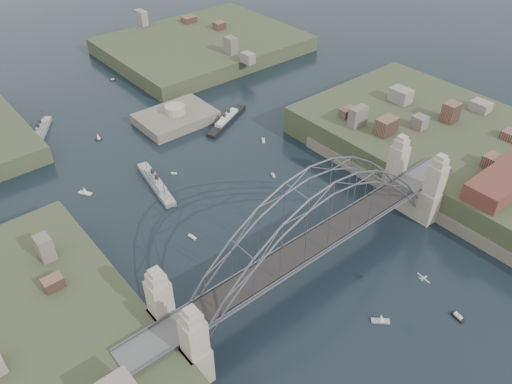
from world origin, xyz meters
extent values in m
plane|color=black|center=(0.00, 0.00, 0.00)|extent=(500.00, 500.00, 0.00)
cube|color=#535356|center=(0.00, 0.00, 8.00)|extent=(84.00, 6.00, 0.70)
cube|color=#50535B|center=(0.00, -3.00, 8.55)|extent=(84.00, 0.25, 0.50)
cube|color=#50535B|center=(0.00, 3.00, 8.55)|extent=(84.00, 0.25, 0.50)
cube|color=black|center=(0.00, 0.00, 8.55)|extent=(55.20, 5.20, 0.35)
cube|color=gray|center=(-31.50, -5.00, 8.85)|extent=(3.40, 3.40, 17.70)
cube|color=gray|center=(-31.50, 5.00, 8.85)|extent=(3.40, 3.40, 17.70)
cube|color=gray|center=(31.50, -5.00, 8.85)|extent=(3.40, 3.40, 17.70)
cube|color=gray|center=(31.50, 5.00, 8.85)|extent=(3.40, 3.40, 17.70)
cube|color=gray|center=(-31.50, 0.00, 4.00)|extent=(4.08, 13.80, 8.00)
cube|color=gray|center=(31.50, 0.00, 4.00)|extent=(4.08, 13.80, 8.00)
cube|color=#5D5548|center=(-35.50, 0.00, 1.00)|extent=(6.00, 70.00, 4.00)
cube|color=#323A23|center=(58.00, 0.00, 2.00)|extent=(50.00, 90.00, 12.00)
cube|color=#5D5548|center=(35.50, 0.00, 1.00)|extent=(6.00, 70.00, 4.00)
cube|color=#323A23|center=(50.00, 110.00, 0.75)|extent=(70.00, 55.00, 9.50)
cube|color=#5D5548|center=(12.00, 70.00, -0.50)|extent=(22.00, 16.00, 7.00)
cylinder|color=gray|center=(12.00, 70.00, 4.20)|extent=(6.00, 6.00, 2.40)
cube|color=#592D26|center=(44.00, -14.00, 10.00)|extent=(20.00, 8.00, 4.00)
cube|color=gray|center=(-9.43, 45.79, 0.44)|extent=(5.79, 19.89, 1.75)
cube|color=gray|center=(-9.43, 45.79, 1.75)|extent=(3.70, 11.03, 1.32)
cube|color=gray|center=(-9.43, 45.79, 2.74)|extent=(2.23, 5.10, 0.88)
cylinder|color=black|center=(-9.65, 44.43, 3.51)|extent=(0.95, 0.95, 1.75)
cylinder|color=black|center=(-9.20, 47.15, 3.51)|extent=(0.95, 0.95, 1.75)
cylinder|color=#50535B|center=(-10.38, 39.95, 3.29)|extent=(0.18, 0.18, 4.38)
cylinder|color=#50535B|center=(-8.47, 51.63, 3.29)|extent=(0.18, 0.18, 4.38)
cube|color=gray|center=(-21.92, 89.05, 0.42)|extent=(11.15, 15.28, 1.68)
cube|color=gray|center=(-21.92, 89.05, 1.68)|extent=(6.52, 8.66, 1.26)
cube|color=gray|center=(-21.92, 89.05, 2.62)|extent=(3.37, 4.20, 0.84)
cylinder|color=black|center=(-22.57, 88.07, 3.35)|extent=(0.83, 0.83, 1.68)
cylinder|color=black|center=(-21.28, 90.03, 3.35)|extent=(0.83, 0.83, 1.68)
cylinder|color=#50535B|center=(-24.69, 84.85, 3.14)|extent=(0.17, 0.17, 4.19)
cylinder|color=#50535B|center=(-19.16, 93.25, 3.14)|extent=(0.17, 0.17, 4.19)
cube|color=black|center=(23.60, 60.11, 0.37)|extent=(19.65, 11.36, 1.49)
cube|color=beige|center=(23.60, 60.11, 1.49)|extent=(11.05, 6.75, 1.12)
cube|color=beige|center=(23.60, 60.11, 2.32)|extent=(5.28, 3.60, 0.74)
cylinder|color=black|center=(22.31, 59.49, 2.98)|extent=(1.00, 1.00, 1.49)
cylinder|color=black|center=(24.89, 60.73, 2.98)|extent=(1.00, 1.00, 1.49)
cylinder|color=#50535B|center=(18.07, 57.45, 2.79)|extent=(0.15, 0.15, 3.72)
cylinder|color=#50535B|center=(29.14, 62.76, 2.79)|extent=(0.15, 0.15, 3.72)
cube|color=#B9BBC1|center=(9.11, -18.68, 7.46)|extent=(1.50, 0.46, 0.26)
cube|color=#B9BBC1|center=(9.11, -18.68, 7.51)|extent=(0.64, 2.96, 0.06)
cube|color=#B9BBC1|center=(8.38, -18.58, 7.60)|extent=(0.27, 0.93, 0.32)
cube|color=beige|center=(-13.12, 24.33, 0.15)|extent=(1.04, 2.21, 0.45)
cube|color=beige|center=(15.99, 30.32, 0.15)|extent=(1.13, 1.82, 0.45)
cube|color=beige|center=(15.99, 30.32, 0.55)|extent=(0.81, 1.14, 0.40)
cylinder|color=black|center=(15.99, 30.32, 1.00)|extent=(0.16, 0.16, 0.70)
cube|color=beige|center=(0.84, -16.86, 0.15)|extent=(3.20, 3.15, 0.45)
cylinder|color=#50535B|center=(0.84, -16.86, 1.20)|extent=(0.08, 0.08, 2.20)
cone|color=silver|center=(0.84, -16.86, 1.20)|extent=(1.59, 1.58, 1.92)
cube|color=beige|center=(25.12, 44.84, 0.15)|extent=(2.04, 2.41, 0.45)
cube|color=beige|center=(25.12, 44.84, 0.55)|extent=(1.39, 1.56, 0.40)
cylinder|color=black|center=(25.12, 44.84, 1.00)|extent=(0.16, 0.16, 0.70)
cube|color=beige|center=(-24.45, 54.34, 0.15)|extent=(2.72, 3.41, 0.45)
cylinder|color=#50535B|center=(-24.45, 54.34, 1.20)|extent=(0.08, 0.08, 2.20)
cone|color=silver|center=(-24.45, 54.34, 1.20)|extent=(1.51, 1.58, 1.92)
cube|color=beige|center=(-3.19, 47.46, 0.15)|extent=(1.34, 1.46, 0.45)
cube|color=beige|center=(12.58, -25.50, 0.15)|extent=(1.43, 2.82, 0.45)
cube|color=beige|center=(12.58, -25.50, 0.55)|extent=(1.08, 1.74, 0.40)
cylinder|color=black|center=(12.58, -25.50, 1.00)|extent=(0.16, 0.16, 0.70)
cube|color=beige|center=(-10.67, 75.56, 0.15)|extent=(1.94, 0.86, 0.45)
cylinder|color=#50535B|center=(-10.67, 75.56, 1.20)|extent=(0.08, 0.08, 2.20)
cone|color=silver|center=(-10.67, 75.56, 1.20)|extent=(1.36, 1.15, 1.92)
cube|color=beige|center=(33.98, 10.16, 0.15)|extent=(2.14, 2.69, 0.45)
cylinder|color=#50535B|center=(33.98, 10.16, 1.20)|extent=(0.08, 0.08, 2.20)
cone|color=silver|center=(33.98, 10.16, 1.20)|extent=(1.51, 1.58, 1.92)
cube|color=beige|center=(10.54, 108.69, 0.15)|extent=(2.00, 1.28, 0.45)
cube|color=beige|center=(10.54, 108.69, 0.55)|extent=(1.26, 0.91, 0.40)
cylinder|color=black|center=(10.54, 108.69, 1.00)|extent=(0.16, 0.16, 0.70)
cube|color=beige|center=(-34.57, 33.83, 0.15)|extent=(2.16, 2.40, 0.45)
camera|label=1|loc=(-53.82, -46.57, 74.98)|focal=34.84mm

